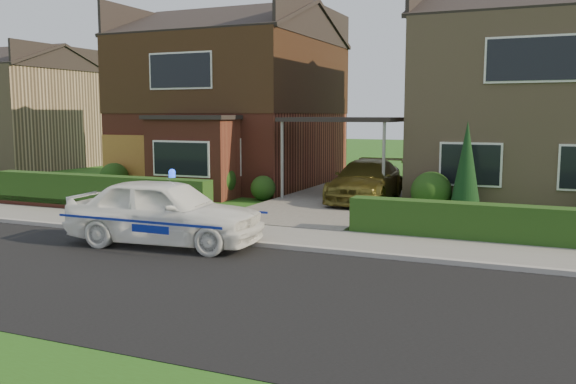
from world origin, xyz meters
The scene contains 23 objects.
ground centered at (0.00, 0.00, 0.00)m, with size 120.00×120.00×0.00m, color #275015.
road centered at (0.00, 0.00, 0.00)m, with size 60.00×6.00×0.02m, color black.
kerb centered at (0.00, 3.05, 0.06)m, with size 60.00×0.16×0.12m, color #9E9993.
sidewalk centered at (0.00, 4.10, 0.05)m, with size 60.00×2.00×0.10m, color slate.
driveway centered at (0.00, 11.00, 0.06)m, with size 3.80×12.00×0.12m, color #666059.
house_left centered at (-5.78, 13.90, 3.81)m, with size 7.50×9.53×7.25m.
house_right centered at (5.80, 13.99, 3.66)m, with size 7.50×8.06×7.25m.
carport_link centered at (0.00, 10.95, 2.66)m, with size 3.80×3.00×2.77m.
garage_door centered at (-8.25, 9.96, 1.05)m, with size 2.20×0.10×2.10m, color brown.
dwarf_wall centered at (-5.80, 5.30, 0.18)m, with size 7.70×0.25×0.36m, color brown.
hedge_left centered at (-5.80, 5.45, 0.00)m, with size 7.50×0.55×0.90m, color #153812.
hedge_right centered at (5.80, 5.35, 0.00)m, with size 7.50×0.55×0.80m, color #153812.
shrub_left_far centered at (-8.50, 9.50, 0.54)m, with size 1.08×1.08×1.08m, color #153812.
shrub_left_mid centered at (-4.00, 9.30, 0.66)m, with size 1.32×1.32×1.32m, color #153812.
shrub_left_near centered at (-2.40, 9.60, 0.42)m, with size 0.84×0.84×0.84m, color #153812.
shrub_right_near centered at (3.20, 9.40, 0.60)m, with size 1.20×1.20×1.20m, color #153812.
conifer_a centered at (4.20, 9.20, 1.30)m, with size 0.90×0.90×2.60m, color black.
neighbour_left centered at (-20.00, 16.00, 2.60)m, with size 6.50×7.00×5.20m, color #977C5C.
police_car centered at (-1.33, 2.40, 0.74)m, with size 4.01×4.51×1.65m.
driveway_car centered at (1.00, 10.12, 0.76)m, with size 1.80×4.42×1.28m, color brown.
potted_plant_a centered at (-4.09, 9.00, 0.37)m, with size 0.39×0.26×0.74m, color gray.
potted_plant_b centered at (-3.28, 6.43, 0.34)m, with size 0.30×0.37×0.68m, color gray.
potted_plant_c centered at (-6.32, 6.00, 0.34)m, with size 0.38×0.38×0.69m, color gray.
Camera 1 is at (6.36, -8.63, 2.87)m, focal length 38.00 mm.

